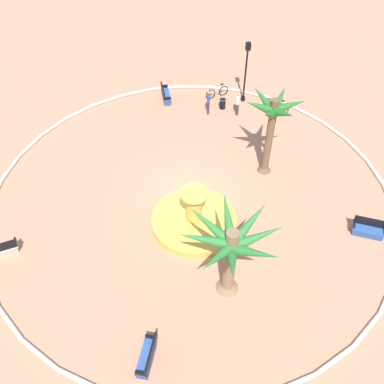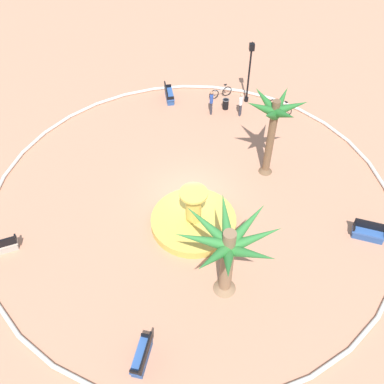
# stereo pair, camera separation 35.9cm
# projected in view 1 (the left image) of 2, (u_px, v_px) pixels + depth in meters

# --- Properties ---
(ground_plane) EXTENTS (80.00, 80.00, 0.00)m
(ground_plane) POSITION_uv_depth(u_px,v_px,m) (191.00, 197.00, 23.66)
(ground_plane) COLOR tan
(plaza_curb) EXTENTS (21.71, 21.71, 0.20)m
(plaza_curb) POSITION_uv_depth(u_px,v_px,m) (191.00, 196.00, 23.59)
(plaza_curb) COLOR silver
(plaza_curb) RESTS_ON ground
(fountain) EXTENTS (4.36, 4.36, 2.36)m
(fountain) POSITION_uv_depth(u_px,v_px,m) (194.00, 220.00, 22.11)
(fountain) COLOR gold
(fountain) RESTS_ON ground
(palm_tree_near_fountain) EXTENTS (3.26, 3.08, 5.08)m
(palm_tree_near_fountain) POSITION_uv_depth(u_px,v_px,m) (272.00, 118.00, 22.42)
(palm_tree_near_fountain) COLOR brown
(palm_tree_near_fountain) RESTS_ON ground
(palm_tree_by_curb) EXTENTS (4.46, 4.41, 4.27)m
(palm_tree_by_curb) POSITION_uv_depth(u_px,v_px,m) (231.00, 247.00, 17.56)
(palm_tree_by_curb) COLOR #8E6B4C
(palm_tree_by_curb) RESTS_ON ground
(bench_east) EXTENTS (0.91, 1.68, 1.00)m
(bench_east) POSITION_uv_depth(u_px,v_px,m) (147.00, 358.00, 17.18)
(bench_east) COLOR #335BA8
(bench_east) RESTS_ON ground
(bench_west) EXTENTS (1.67, 1.04, 1.00)m
(bench_west) POSITION_uv_depth(u_px,v_px,m) (368.00, 230.00, 21.63)
(bench_west) COLOR #335BA8
(bench_west) RESTS_ON ground
(bench_north) EXTENTS (1.68, 0.97, 1.00)m
(bench_north) POSITION_uv_depth(u_px,v_px,m) (1.00, 250.00, 20.78)
(bench_north) COLOR beige
(bench_north) RESTS_ON ground
(bench_southeast) EXTENTS (0.67, 1.64, 1.00)m
(bench_southeast) POSITION_uv_depth(u_px,v_px,m) (166.00, 96.00, 29.78)
(bench_southeast) COLOR #335BA8
(bench_southeast) RESTS_ON ground
(lamppost) EXTENTS (0.32, 0.32, 4.37)m
(lamppost) POSITION_uv_depth(u_px,v_px,m) (246.00, 67.00, 28.14)
(lamppost) COLOR black
(lamppost) RESTS_ON ground
(trash_bin) EXTENTS (0.46, 0.46, 0.73)m
(trash_bin) POSITION_uv_depth(u_px,v_px,m) (223.00, 103.00, 29.08)
(trash_bin) COLOR black
(trash_bin) RESTS_ON ground
(bicycle_red_frame) EXTENTS (1.63, 0.69, 0.94)m
(bicycle_red_frame) POSITION_uv_depth(u_px,v_px,m) (217.00, 92.00, 30.01)
(bicycle_red_frame) COLOR black
(bicycle_red_frame) RESTS_ON ground
(bicycle_by_lamppost) EXTENTS (1.28, 1.23, 0.94)m
(bicycle_by_lamppost) POSITION_uv_depth(u_px,v_px,m) (277.00, 106.00, 28.90)
(bicycle_by_lamppost) COLOR black
(bicycle_by_lamppost) RESTS_ON ground
(person_cyclist_helmet) EXTENTS (0.26, 0.52, 1.71)m
(person_cyclist_helmet) POSITION_uv_depth(u_px,v_px,m) (209.00, 101.00, 28.28)
(person_cyclist_helmet) COLOR #33333D
(person_cyclist_helmet) RESTS_ON ground
(person_cyclist_photo) EXTENTS (0.31, 0.50, 1.67)m
(person_cyclist_photo) POSITION_uv_depth(u_px,v_px,m) (238.00, 103.00, 28.20)
(person_cyclist_photo) COLOR #33333D
(person_cyclist_photo) RESTS_ON ground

